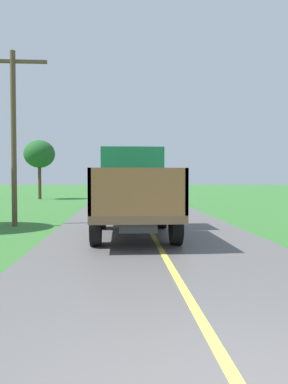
% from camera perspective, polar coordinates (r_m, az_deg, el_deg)
% --- Properties ---
extents(banana_truck_near, '(2.38, 5.82, 2.80)m').
position_cam_1_polar(banana_truck_near, '(12.44, -1.70, 0.45)').
color(banana_truck_near, '#2D2D30').
rests_on(banana_truck_near, road_surface).
extents(banana_truck_far, '(2.38, 5.81, 2.80)m').
position_cam_1_polar(banana_truck_far, '(25.61, -2.31, 1.31)').
color(banana_truck_far, '#2D2D30').
rests_on(banana_truck_far, road_surface).
extents(utility_pole_roadside, '(2.55, 0.20, 6.63)m').
position_cam_1_polar(utility_pole_roadside, '(15.41, -18.96, 8.81)').
color(utility_pole_roadside, brown).
rests_on(utility_pole_roadside, ground).
extents(roadside_tree_mid_right, '(2.66, 2.66, 5.11)m').
position_cam_1_polar(roadside_tree_mid_right, '(34.28, -15.40, 5.47)').
color(roadside_tree_mid_right, '#4C3823').
rests_on(roadside_tree_mid_right, ground).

